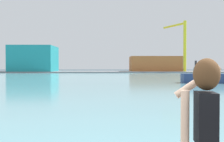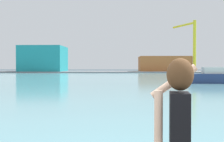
{
  "view_description": "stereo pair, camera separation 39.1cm",
  "coord_description": "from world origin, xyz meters",
  "px_view_note": "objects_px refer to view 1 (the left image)",
  "views": [
    {
      "loc": [
        -0.72,
        -3.06,
        2.28
      ],
      "look_at": [
        -0.6,
        7.35,
        2.08
      ],
      "focal_mm": 42.82,
      "sensor_mm": 36.0,
      "label": 1
    },
    {
      "loc": [
        -0.33,
        -3.06,
        2.28
      ],
      "look_at": [
        -0.6,
        7.35,
        2.08
      ],
      "focal_mm": 42.82,
      "sensor_mm": 36.0,
      "label": 2
    }
  ],
  "objects_px": {
    "boat_moored_2": "(212,77)",
    "warehouse_right": "(155,64)",
    "port_crane": "(182,41)",
    "person_photographer": "(205,122)",
    "warehouse_left": "(34,59)"
  },
  "relations": [
    {
      "from": "warehouse_right",
      "to": "port_crane",
      "type": "bearing_deg",
      "value": -25.72
    },
    {
      "from": "person_photographer",
      "to": "port_crane",
      "type": "bearing_deg",
      "value": -6.46
    },
    {
      "from": "boat_moored_2",
      "to": "warehouse_left",
      "type": "bearing_deg",
      "value": 129.21
    },
    {
      "from": "person_photographer",
      "to": "warehouse_left",
      "type": "bearing_deg",
      "value": 25.4
    },
    {
      "from": "person_photographer",
      "to": "warehouse_right",
      "type": "height_order",
      "value": "warehouse_right"
    },
    {
      "from": "boat_moored_2",
      "to": "warehouse_left",
      "type": "height_order",
      "value": "warehouse_left"
    },
    {
      "from": "port_crane",
      "to": "warehouse_right",
      "type": "bearing_deg",
      "value": 154.28
    },
    {
      "from": "boat_moored_2",
      "to": "port_crane",
      "type": "bearing_deg",
      "value": 83.41
    },
    {
      "from": "person_photographer",
      "to": "port_crane",
      "type": "xyz_separation_m",
      "value": [
        23.7,
        87.27,
        9.13
      ]
    },
    {
      "from": "boat_moored_2",
      "to": "warehouse_right",
      "type": "relative_size",
      "value": 0.48
    },
    {
      "from": "person_photographer",
      "to": "boat_moored_2",
      "type": "distance_m",
      "value": 34.53
    },
    {
      "from": "warehouse_left",
      "to": "warehouse_right",
      "type": "relative_size",
      "value": 0.84
    },
    {
      "from": "warehouse_right",
      "to": "boat_moored_2",
      "type": "bearing_deg",
      "value": -92.46
    },
    {
      "from": "person_photographer",
      "to": "warehouse_right",
      "type": "distance_m",
      "value": 92.64
    },
    {
      "from": "warehouse_left",
      "to": "warehouse_right",
      "type": "xyz_separation_m",
      "value": [
        42.03,
        1.67,
        -1.73
      ]
    }
  ]
}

